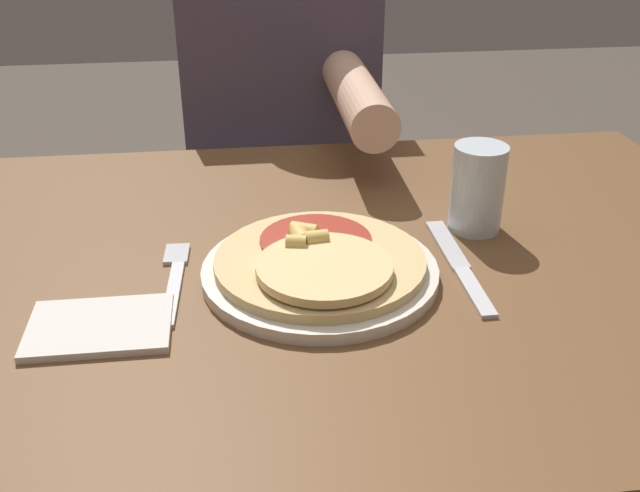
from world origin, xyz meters
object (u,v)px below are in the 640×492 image
fork (175,276)px  knife (460,266)px  plate (320,272)px  dining_table (300,348)px  drinking_glass (478,188)px  pizza (320,261)px  person_diner (282,149)px

fork → knife: bearing=-3.1°
plate → knife: size_ratio=1.20×
dining_table → drinking_glass: (0.23, 0.06, 0.18)m
plate → fork: 0.16m
dining_table → drinking_glass: bearing=14.4°
plate → drinking_glass: 0.24m
fork → drinking_glass: bearing=12.2°
plate → pizza: bearing=-96.7°
fork → drinking_glass: size_ratio=1.60×
plate → knife: (0.16, 0.00, -0.00)m
dining_table → plate: plate is taller
dining_table → plate: (0.02, -0.04, 0.13)m
pizza → dining_table: bearing=113.0°
pizza → person_diner: bearing=89.6°
fork → person_diner: person_diner is taller
pizza → knife: bearing=2.0°
pizza → fork: 0.16m
dining_table → fork: (-0.14, -0.02, 0.13)m
drinking_glass → knife: bearing=-115.4°
dining_table → fork: fork is taller
drinking_glass → person_diner: bearing=111.1°
pizza → person_diner: 0.64m
pizza → knife: pizza is taller
dining_table → person_diner: size_ratio=1.00×
plate → pizza: 0.02m
drinking_glass → person_diner: (-0.20, 0.53, -0.14)m
plate → knife: 0.16m
person_diner → plate: bearing=-90.4°
dining_table → fork: 0.19m
plate → person_diner: 0.64m
knife → person_diner: bearing=104.1°
dining_table → plate: bearing=-63.5°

